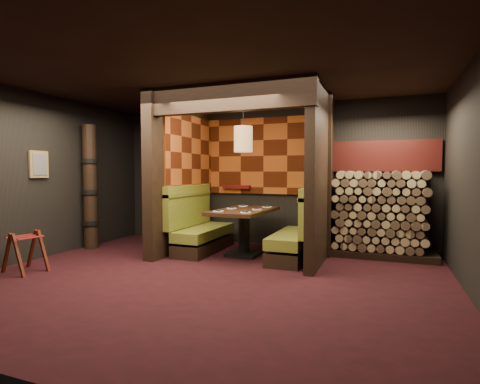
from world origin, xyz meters
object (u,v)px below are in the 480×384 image
pendant_lamp (243,139)px  firewood_stack (384,214)px  booth_bench_left (199,230)px  booth_bench_right (298,236)px  luggage_rack (25,250)px  totem_column (90,188)px  dining_table (244,222)px

pendant_lamp → firewood_stack: size_ratio=0.59×
pendant_lamp → firewood_stack: 2.78m
booth_bench_left → booth_bench_right: 1.89m
booth_bench_left → firewood_stack: size_ratio=0.92×
luggage_rack → totem_column: bearing=102.0°
firewood_stack → booth_bench_right: bearing=-152.7°
pendant_lamp → totem_column: size_ratio=0.42×
booth_bench_right → dining_table: bearing=-176.5°
dining_table → firewood_stack: (2.32, 0.76, 0.16)m
booth_bench_right → pendant_lamp: size_ratio=1.58×
luggage_rack → firewood_stack: size_ratio=0.38×
dining_table → luggage_rack: size_ratio=2.46×
pendant_lamp → luggage_rack: size_ratio=1.56×
booth_bench_right → dining_table: 0.99m
booth_bench_right → firewood_stack: 1.56m
pendant_lamp → totem_column: 3.17m
totem_column → firewood_stack: totem_column is taller
booth_bench_right → luggage_rack: booth_bench_right is taller
booth_bench_left → booth_bench_right: same height
dining_table → totem_column: (-3.02, -0.49, 0.60)m
totem_column → pendant_lamp: bearing=8.3°
dining_table → firewood_stack: size_ratio=0.92×
dining_table → luggage_rack: dining_table is taller
booth_bench_left → pendant_lamp: (0.93, -0.11, 1.66)m
dining_table → booth_bench_right: bearing=3.5°
booth_bench_left → pendant_lamp: 1.91m
luggage_rack → dining_table: bearing=40.0°
firewood_stack → pendant_lamp: bearing=-160.8°
booth_bench_right → luggage_rack: bearing=-147.7°
booth_bench_left → totem_column: (-2.09, -0.55, 0.79)m
totem_column → booth_bench_right: bearing=7.9°
booth_bench_left → totem_column: bearing=-165.2°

